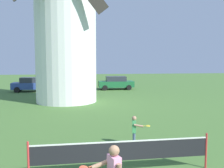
# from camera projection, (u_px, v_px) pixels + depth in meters

# --- Properties ---
(windmill) EXTENTS (7.62, 5.63, 14.21)m
(windmill) POSITION_uv_depth(u_px,v_px,m) (65.00, 13.00, 19.17)
(windmill) COLOR white
(windmill) RESTS_ON ground_plane
(tennis_net) EXTENTS (5.32, 0.06, 1.10)m
(tennis_net) POSITION_uv_depth(u_px,v_px,m) (122.00, 151.00, 6.94)
(tennis_net) COLOR red
(tennis_net) RESTS_ON ground_plane
(player_far) EXTENTS (0.69, 0.59, 1.18)m
(player_far) POSITION_uv_depth(u_px,v_px,m) (135.00, 129.00, 9.28)
(player_far) COLOR slate
(player_far) RESTS_ON ground_plane
(parked_car_blue) EXTENTS (4.14, 1.91, 1.56)m
(parked_car_blue) POSITION_uv_depth(u_px,v_px,m) (32.00, 84.00, 26.44)
(parked_car_blue) COLOR #334C99
(parked_car_blue) RESTS_ON ground_plane
(parked_car_cream) EXTENTS (4.06, 2.07, 1.56)m
(parked_car_cream) POSITION_uv_depth(u_px,v_px,m) (70.00, 83.00, 27.37)
(parked_car_cream) COLOR silver
(parked_car_cream) RESTS_ON ground_plane
(parked_car_green) EXTENTS (4.14, 1.92, 1.56)m
(parked_car_green) POSITION_uv_depth(u_px,v_px,m) (116.00, 83.00, 28.35)
(parked_car_green) COLOR #1E6638
(parked_car_green) RESTS_ON ground_plane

